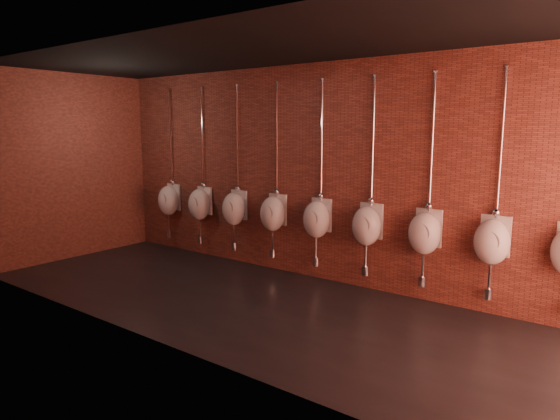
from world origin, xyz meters
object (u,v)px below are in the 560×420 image
at_px(urinal_2, 234,208).
at_px(urinal_4, 317,218).
at_px(urinal_6, 425,232).
at_px(urinal_7, 492,241).
at_px(urinal_1, 200,204).
at_px(urinal_0, 169,200).
at_px(urinal_3, 273,213).
at_px(urinal_5, 367,225).

distance_m(urinal_2, urinal_4, 1.64).
height_order(urinal_2, urinal_6, same).
bearing_deg(urinal_4, urinal_6, 0.00).
xyz_separation_m(urinal_4, urinal_7, (2.46, 0.00, 0.00)).
distance_m(urinal_1, urinal_6, 4.10).
bearing_deg(urinal_6, urinal_4, 180.00).
bearing_deg(urinal_2, urinal_6, 0.00).
bearing_deg(urinal_0, urinal_6, 0.00).
xyz_separation_m(urinal_1, urinal_2, (0.82, 0.00, 0.00)).
height_order(urinal_6, urinal_7, same).
relative_size(urinal_0, urinal_1, 1.00).
height_order(urinal_2, urinal_7, same).
bearing_deg(urinal_4, urinal_3, 180.00).
bearing_deg(urinal_6, urinal_1, 180.00).
distance_m(urinal_1, urinal_3, 1.64).
relative_size(urinal_1, urinal_2, 1.00).
height_order(urinal_3, urinal_6, same).
bearing_deg(urinal_6, urinal_5, 180.00).
xyz_separation_m(urinal_2, urinal_4, (1.64, 0.00, 0.00)).
distance_m(urinal_4, urinal_6, 1.64).
height_order(urinal_1, urinal_3, same).
relative_size(urinal_3, urinal_6, 1.00).
bearing_deg(urinal_5, urinal_4, 180.00).
relative_size(urinal_1, urinal_3, 1.00).
xyz_separation_m(urinal_2, urinal_6, (3.28, 0.00, 0.00)).
distance_m(urinal_3, urinal_5, 1.64).
relative_size(urinal_2, urinal_5, 1.00).
relative_size(urinal_0, urinal_7, 1.00).
xyz_separation_m(urinal_0, urinal_4, (3.28, 0.00, 0.00)).
distance_m(urinal_3, urinal_4, 0.82).
height_order(urinal_4, urinal_6, same).
xyz_separation_m(urinal_6, urinal_7, (0.82, 0.00, 0.00)).
bearing_deg(urinal_0, urinal_3, 0.00).
bearing_deg(urinal_6, urinal_3, 180.00).
distance_m(urinal_1, urinal_7, 4.91).
bearing_deg(urinal_4, urinal_2, 180.00).
xyz_separation_m(urinal_2, urinal_5, (2.46, 0.00, 0.00)).
bearing_deg(urinal_4, urinal_5, 0.00).
relative_size(urinal_5, urinal_7, 1.00).
height_order(urinal_5, urinal_7, same).
height_order(urinal_0, urinal_2, same).
bearing_deg(urinal_5, urinal_3, 180.00).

